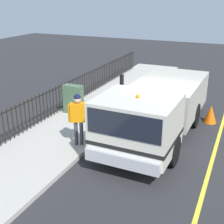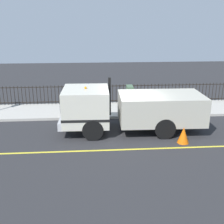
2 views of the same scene
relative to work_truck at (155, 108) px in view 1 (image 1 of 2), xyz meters
name	(u,v)px [view 1 (image 1 of 2)]	position (x,y,z in m)	size (l,w,h in m)	color
ground_plane	(160,136)	(-0.14, -0.39, -1.23)	(49.09, 49.09, 0.00)	#2B2B2D
sidewalk_slab	(83,120)	(3.20, -0.39, -1.16)	(2.90, 22.31, 0.14)	#B7B2A8
lane_marking	(216,146)	(-2.16, -0.39, -1.23)	(0.12, 20.08, 0.01)	yellow
work_truck	(155,108)	(0.00, 0.00, 0.00)	(2.53, 6.92, 2.47)	silver
worker_standing	(78,114)	(2.15, 1.71, 0.02)	(0.58, 0.46, 1.82)	orange
iron_fence	(55,100)	(4.51, -0.39, -0.48)	(0.04, 19.00, 1.20)	black
utility_cabinet	(73,99)	(3.87, -0.84, -0.47)	(0.83, 0.38, 1.23)	#4C6B4C
traffic_cone	(211,114)	(-1.66, -2.47, -0.86)	(0.51, 0.51, 0.73)	orange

